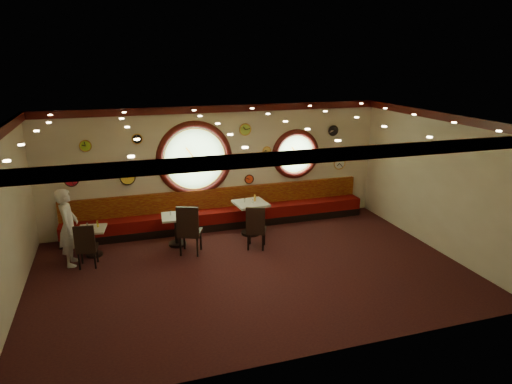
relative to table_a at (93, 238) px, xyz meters
name	(u,v)px	position (x,y,z in m)	size (l,w,h in m)	color
floor	(251,271)	(3.20, -1.87, -0.42)	(9.00, 6.00, 0.00)	black
ceiling	(251,121)	(3.20, -1.87, 2.78)	(9.00, 6.00, 0.02)	#B98D34
wall_back	(218,167)	(3.20, 1.13, 1.18)	(9.00, 0.02, 3.20)	beige
wall_front	(313,260)	(3.20, -4.87, 1.18)	(9.00, 0.02, 3.20)	beige
wall_left	(4,223)	(-1.30, -1.87, 1.18)	(0.02, 6.00, 3.20)	beige
wall_right	(437,182)	(7.70, -1.87, 1.18)	(0.02, 6.00, 3.20)	beige
molding_back	(217,109)	(3.20, 1.08, 2.69)	(9.00, 0.10, 0.18)	#3D0D0B
molding_front	(315,156)	(3.20, -4.82, 2.69)	(9.00, 0.10, 0.18)	#3D0D0B
molding_right	(443,116)	(7.65, -1.87, 2.69)	(0.10, 6.00, 0.18)	#3D0D0B
banquette_base	(221,224)	(3.20, 0.85, -0.32)	(8.00, 0.55, 0.20)	black
banquette_seat	(221,215)	(3.20, 0.85, -0.07)	(8.00, 0.55, 0.30)	#580707
banquette_back	(219,198)	(3.20, 1.07, 0.33)	(8.00, 0.10, 0.55)	#630B07
porthole_left_glass	(195,159)	(2.60, 1.13, 1.43)	(1.66, 1.66, 0.02)	#7CB16A
porthole_left_frame	(195,159)	(2.60, 1.11, 1.43)	(1.98, 1.98, 0.18)	#3D0D0B
porthole_left_ring	(195,159)	(2.60, 1.08, 1.43)	(1.61, 1.61, 0.03)	gold
porthole_right_glass	(295,154)	(5.40, 1.13, 1.38)	(1.10, 1.10, 0.02)	#7CB16A
porthole_right_frame	(296,154)	(5.40, 1.11, 1.38)	(1.38, 1.38, 0.18)	#3D0D0B
porthole_right_ring	(296,154)	(5.40, 1.08, 1.38)	(1.09, 1.09, 0.03)	gold
wall_clock_0	(267,151)	(4.55, 1.09, 1.53)	(0.22, 0.22, 0.03)	#E2C24B
wall_clock_1	(137,139)	(1.20, 1.09, 2.03)	(0.24, 0.24, 0.03)	black
wall_clock_2	(128,178)	(0.90, 1.09, 1.08)	(0.36, 0.36, 0.03)	yellow
wall_clock_3	(245,130)	(3.95, 1.09, 2.13)	(0.30, 0.30, 0.03)	#9DC63E
wall_clock_4	(85,146)	(0.00, 1.09, 1.93)	(0.26, 0.26, 0.03)	#96C727
wall_clock_5	(249,179)	(4.05, 1.09, 0.78)	(0.24, 0.24, 0.03)	#F0421C
wall_clock_6	(333,131)	(6.50, 1.09, 1.98)	(0.28, 0.28, 0.03)	black
wall_clock_7	(339,163)	(6.75, 1.09, 1.03)	(0.34, 0.34, 0.03)	white
wall_clock_8	(71,180)	(-0.40, 1.09, 1.13)	(0.32, 0.32, 0.03)	red
table_a	(93,238)	(0.00, 0.00, 0.00)	(0.68, 0.68, 0.66)	black
table_b	(177,227)	(1.91, 0.02, 0.06)	(0.73, 0.73, 0.75)	black
table_c	(251,214)	(3.81, 0.16, 0.12)	(0.84, 0.84, 0.85)	black
chair_a	(86,243)	(-0.11, -0.64, 0.15)	(0.46, 0.46, 0.61)	black
chair_b	(189,227)	(2.10, -0.63, 0.26)	(0.65, 0.65, 0.74)	black
chair_c	(256,225)	(3.65, -0.79, 0.19)	(0.59, 0.59, 0.66)	black
condiment_a_salt	(87,225)	(-0.09, 0.09, 0.30)	(0.04, 0.04, 0.11)	#B9B9BD
condiment_b_salt	(170,213)	(1.79, 0.10, 0.39)	(0.04, 0.04, 0.10)	silver
condiment_c_salt	(245,200)	(3.67, 0.23, 0.49)	(0.04, 0.04, 0.10)	silver
condiment_a_pepper	(91,227)	(-0.01, -0.07, 0.29)	(0.03, 0.03, 0.09)	silver
condiment_b_pepper	(177,215)	(1.92, -0.06, 0.39)	(0.04, 0.04, 0.10)	silver
condiment_c_pepper	(253,201)	(3.85, 0.10, 0.49)	(0.04, 0.04, 0.10)	silver
condiment_a_bottle	(98,224)	(0.14, 0.05, 0.32)	(0.05, 0.05, 0.15)	gold
condiment_b_bottle	(177,212)	(1.95, 0.08, 0.41)	(0.05, 0.05, 0.15)	gold
condiment_c_bottle	(255,198)	(3.94, 0.23, 0.52)	(0.05, 0.05, 0.18)	gold
waiter	(68,227)	(-0.44, -0.33, 0.45)	(0.63, 0.41, 1.72)	silver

